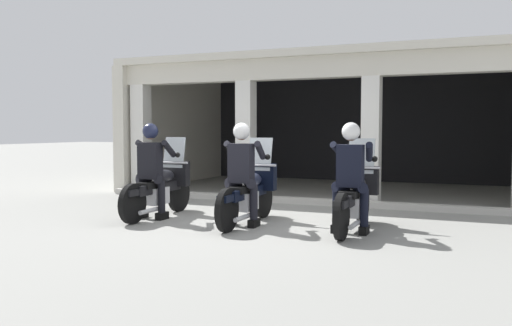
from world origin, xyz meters
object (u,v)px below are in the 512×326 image
(motorcycle_left, at_px, (161,187))
(police_officer_center, at_px, (242,165))
(police_officer_right, at_px, (351,168))
(police_officer_left, at_px, (151,162))
(motorcycle_center, at_px, (250,192))
(motorcycle_right, at_px, (355,196))

(motorcycle_left, relative_size, police_officer_center, 1.29)
(motorcycle_left, height_order, police_officer_right, police_officer_right)
(police_officer_left, xyz_separation_m, police_officer_right, (3.33, 0.03, 0.00))
(motorcycle_center, bearing_deg, motorcycle_right, -0.22)
(motorcycle_left, relative_size, police_officer_right, 1.29)
(police_officer_left, distance_m, motorcycle_right, 3.37)
(motorcycle_left, distance_m, police_officer_right, 3.36)
(motorcycle_right, bearing_deg, police_officer_left, -174.15)
(police_officer_right, bearing_deg, police_officer_left, -179.01)
(motorcycle_center, relative_size, police_officer_center, 1.29)
(motorcycle_right, bearing_deg, police_officer_right, -89.87)
(police_officer_left, bearing_deg, police_officer_right, -1.87)
(police_officer_left, bearing_deg, motorcycle_left, 87.28)
(motorcycle_right, xyz_separation_m, police_officer_right, (-0.00, -0.28, 0.44))
(police_officer_left, relative_size, motorcycle_right, 0.78)
(motorcycle_left, bearing_deg, police_officer_center, -13.41)
(police_officer_left, relative_size, police_officer_center, 1.00)
(police_officer_right, bearing_deg, motorcycle_center, 173.15)
(motorcycle_center, bearing_deg, motorcycle_left, 175.97)
(police_officer_left, height_order, police_officer_center, same)
(motorcycle_right, bearing_deg, police_officer_center, -167.53)
(police_officer_center, xyz_separation_m, motorcycle_right, (1.66, 0.36, -0.44))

